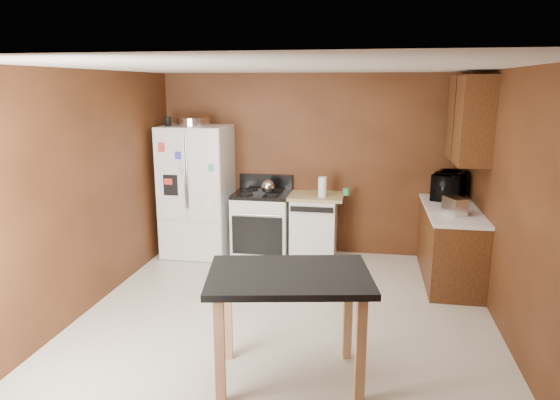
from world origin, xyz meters
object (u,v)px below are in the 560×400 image
(kettle, at_px, (268,187))
(dishwasher, at_px, (314,226))
(gas_range, at_px, (262,223))
(island, at_px, (289,290))
(paper_towel, at_px, (322,187))
(roasting_pan, at_px, (193,122))
(green_canister, at_px, (346,192))
(microwave, at_px, (449,186))
(refrigerator, at_px, (197,191))
(pen_cup, at_px, (168,121))
(toaster, at_px, (455,206))

(kettle, height_order, dishwasher, kettle)
(gas_range, height_order, island, gas_range)
(paper_towel, distance_m, dishwasher, 0.59)
(paper_towel, relative_size, dishwasher, 0.30)
(roasting_pan, bearing_deg, green_canister, 3.52)
(dishwasher, bearing_deg, island, -87.65)
(island, bearing_deg, gas_range, 106.02)
(microwave, relative_size, island, 0.41)
(roasting_pan, xyz_separation_m, kettle, (1.02, 0.01, -0.86))
(gas_range, height_order, dishwasher, gas_range)
(kettle, relative_size, refrigerator, 0.10)
(pen_cup, xyz_separation_m, toaster, (3.66, -0.63, -0.86))
(green_canister, distance_m, island, 3.02)
(roasting_pan, height_order, refrigerator, roasting_pan)
(refrigerator, bearing_deg, toaster, -12.23)
(toaster, distance_m, dishwasher, 1.95)
(green_canister, height_order, island, green_canister)
(roasting_pan, relative_size, refrigerator, 0.24)
(kettle, height_order, toaster, toaster)
(refrigerator, height_order, dishwasher, refrigerator)
(gas_range, relative_size, dishwasher, 1.24)
(green_canister, relative_size, gas_range, 0.09)
(kettle, distance_m, refrigerator, 1.01)
(roasting_pan, distance_m, dishwasher, 2.17)
(pen_cup, xyz_separation_m, microwave, (3.71, 0.21, -0.80))
(roasting_pan, bearing_deg, pen_cup, -164.88)
(kettle, bearing_deg, island, -75.47)
(pen_cup, height_order, gas_range, pen_cup)
(roasting_pan, distance_m, island, 3.54)
(pen_cup, bearing_deg, gas_range, 6.65)
(kettle, relative_size, dishwasher, 0.21)
(kettle, bearing_deg, green_canister, 6.16)
(pen_cup, distance_m, toaster, 3.81)
(toaster, bearing_deg, gas_range, 137.38)
(pen_cup, distance_m, refrigerator, 1.03)
(microwave, distance_m, refrigerator, 3.38)
(green_canister, bearing_deg, roasting_pan, -176.48)
(microwave, xyz_separation_m, dishwasher, (-1.74, -0.04, -0.61))
(roasting_pan, xyz_separation_m, refrigerator, (0.02, -0.00, -0.95))
(green_canister, bearing_deg, gas_range, -176.54)
(microwave, xyz_separation_m, refrigerator, (-3.37, -0.13, -0.16))
(pen_cup, bearing_deg, refrigerator, 14.03)
(toaster, distance_m, microwave, 0.85)
(pen_cup, relative_size, toaster, 0.46)
(roasting_pan, height_order, pen_cup, pen_cup)
(roasting_pan, xyz_separation_m, paper_towel, (1.76, -0.02, -0.83))
(roasting_pan, xyz_separation_m, pen_cup, (-0.32, -0.09, 0.01))
(roasting_pan, relative_size, island, 0.31)
(toaster, height_order, refrigerator, refrigerator)
(pen_cup, bearing_deg, island, -53.06)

